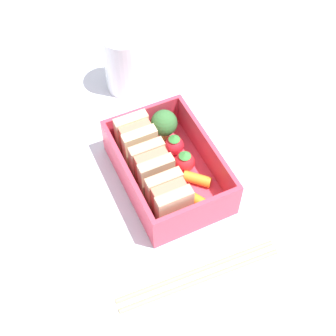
{
  "coord_description": "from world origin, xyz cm",
  "views": [
    {
      "loc": [
        -33.13,
        15.55,
        53.43
      ],
      "look_at": [
        0.0,
        0.0,
        2.7
      ],
      "focal_mm": 50.0,
      "sensor_mm": 36.0,
      "label": 1
    }
  ],
  "objects_px": {
    "strawberry_far_left": "(184,160)",
    "drinking_glass": "(125,62)",
    "carrot_stick_left": "(203,203)",
    "sandwich_center_left": "(152,168)",
    "sandwich_center": "(136,139)",
    "carrot_stick_far_left": "(197,179)",
    "broccoli_floret": "(164,124)",
    "chopstick_pair": "(199,275)",
    "strawberry_left": "(174,145)",
    "sandwich_left": "(169,199)"
  },
  "relations": [
    {
      "from": "sandwich_center_left",
      "to": "strawberry_left",
      "type": "bearing_deg",
      "value": -55.92
    },
    {
      "from": "sandwich_center",
      "to": "drinking_glass",
      "type": "distance_m",
      "value": 0.15
    },
    {
      "from": "carrot_stick_left",
      "to": "broccoli_floret",
      "type": "height_order",
      "value": "broccoli_floret"
    },
    {
      "from": "sandwich_center_left",
      "to": "strawberry_far_left",
      "type": "relative_size",
      "value": 1.73
    },
    {
      "from": "chopstick_pair",
      "to": "strawberry_far_left",
      "type": "bearing_deg",
      "value": -19.23
    },
    {
      "from": "carrot_stick_left",
      "to": "strawberry_left",
      "type": "xyz_separation_m",
      "value": [
        0.1,
        -0.01,
        0.01
      ]
    },
    {
      "from": "carrot_stick_left",
      "to": "carrot_stick_far_left",
      "type": "xyz_separation_m",
      "value": [
        0.04,
        -0.01,
        0.0
      ]
    },
    {
      "from": "sandwich_left",
      "to": "broccoli_floret",
      "type": "relative_size",
      "value": 1.19
    },
    {
      "from": "sandwich_center_left",
      "to": "drinking_glass",
      "type": "bearing_deg",
      "value": -12.0
    },
    {
      "from": "broccoli_floret",
      "to": "chopstick_pair",
      "type": "relative_size",
      "value": 0.24
    },
    {
      "from": "drinking_glass",
      "to": "carrot_stick_left",
      "type": "bearing_deg",
      "value": -179.72
    },
    {
      "from": "sandwich_center",
      "to": "broccoli_floret",
      "type": "relative_size",
      "value": 1.19
    },
    {
      "from": "sandwich_center",
      "to": "chopstick_pair",
      "type": "distance_m",
      "value": 0.2
    },
    {
      "from": "sandwich_left",
      "to": "broccoli_floret",
      "type": "distance_m",
      "value": 0.12
    },
    {
      "from": "strawberry_left",
      "to": "strawberry_far_left",
      "type": "bearing_deg",
      "value": -179.78
    },
    {
      "from": "carrot_stick_far_left",
      "to": "strawberry_far_left",
      "type": "height_order",
      "value": "strawberry_far_left"
    },
    {
      "from": "strawberry_far_left",
      "to": "drinking_glass",
      "type": "bearing_deg",
      "value": 1.97
    },
    {
      "from": "carrot_stick_far_left",
      "to": "strawberry_far_left",
      "type": "bearing_deg",
      "value": 9.5
    },
    {
      "from": "sandwich_center",
      "to": "chopstick_pair",
      "type": "height_order",
      "value": "sandwich_center"
    },
    {
      "from": "carrot_stick_left",
      "to": "sandwich_center_left",
      "type": "bearing_deg",
      "value": 33.69
    },
    {
      "from": "sandwich_center_left",
      "to": "strawberry_far_left",
      "type": "xyz_separation_m",
      "value": [
        0.0,
        -0.05,
        -0.01
      ]
    },
    {
      "from": "carrot_stick_left",
      "to": "chopstick_pair",
      "type": "bearing_deg",
      "value": 150.09
    },
    {
      "from": "strawberry_left",
      "to": "broccoli_floret",
      "type": "height_order",
      "value": "broccoli_floret"
    },
    {
      "from": "strawberry_far_left",
      "to": "drinking_glass",
      "type": "distance_m",
      "value": 0.19
    },
    {
      "from": "sandwich_center",
      "to": "carrot_stick_left",
      "type": "height_order",
      "value": "sandwich_center"
    },
    {
      "from": "strawberry_far_left",
      "to": "strawberry_left",
      "type": "bearing_deg",
      "value": 0.22
    },
    {
      "from": "sandwich_center",
      "to": "strawberry_left",
      "type": "relative_size",
      "value": 1.77
    },
    {
      "from": "carrot_stick_far_left",
      "to": "chopstick_pair",
      "type": "relative_size",
      "value": 0.18
    },
    {
      "from": "broccoli_floret",
      "to": "chopstick_pair",
      "type": "distance_m",
      "value": 0.22
    },
    {
      "from": "sandwich_center_left",
      "to": "strawberry_left",
      "type": "distance_m",
      "value": 0.06
    },
    {
      "from": "strawberry_left",
      "to": "broccoli_floret",
      "type": "relative_size",
      "value": 0.67
    },
    {
      "from": "sandwich_center_left",
      "to": "carrot_stick_far_left",
      "type": "xyz_separation_m",
      "value": [
        -0.03,
        -0.05,
        -0.02
      ]
    },
    {
      "from": "sandwich_left",
      "to": "carrot_stick_far_left",
      "type": "xyz_separation_m",
      "value": [
        0.02,
        -0.05,
        -0.02
      ]
    },
    {
      "from": "carrot_stick_far_left",
      "to": "chopstick_pair",
      "type": "xyz_separation_m",
      "value": [
        -0.12,
        0.06,
        -0.02
      ]
    },
    {
      "from": "carrot_stick_left",
      "to": "strawberry_far_left",
      "type": "xyz_separation_m",
      "value": [
        0.07,
        -0.01,
        0.01
      ]
    },
    {
      "from": "sandwich_center",
      "to": "drinking_glass",
      "type": "relative_size",
      "value": 0.59
    },
    {
      "from": "strawberry_far_left",
      "to": "chopstick_pair",
      "type": "height_order",
      "value": "strawberry_far_left"
    },
    {
      "from": "sandwich_center",
      "to": "carrot_stick_far_left",
      "type": "bearing_deg",
      "value": -146.56
    },
    {
      "from": "sandwich_center",
      "to": "carrot_stick_left",
      "type": "xyz_separation_m",
      "value": [
        -0.12,
        -0.04,
        -0.02
      ]
    },
    {
      "from": "carrot_stick_far_left",
      "to": "broccoli_floret",
      "type": "height_order",
      "value": "broccoli_floret"
    },
    {
      "from": "carrot_stick_far_left",
      "to": "strawberry_left",
      "type": "bearing_deg",
      "value": 4.96
    },
    {
      "from": "carrot_stick_far_left",
      "to": "sandwich_center_left",
      "type": "bearing_deg",
      "value": 62.39
    },
    {
      "from": "chopstick_pair",
      "to": "sandwich_center",
      "type": "bearing_deg",
      "value": -0.88
    },
    {
      "from": "sandwich_left",
      "to": "carrot_stick_left",
      "type": "relative_size",
      "value": 1.47
    },
    {
      "from": "sandwich_center_left",
      "to": "sandwich_center",
      "type": "xyz_separation_m",
      "value": [
        0.05,
        0.0,
        0.0
      ]
    },
    {
      "from": "chopstick_pair",
      "to": "strawberry_left",
      "type": "bearing_deg",
      "value": -16.14
    },
    {
      "from": "carrot_stick_far_left",
      "to": "drinking_glass",
      "type": "xyz_separation_m",
      "value": [
        0.22,
        0.01,
        0.03
      ]
    },
    {
      "from": "strawberry_left",
      "to": "broccoli_floret",
      "type": "bearing_deg",
      "value": 2.92
    },
    {
      "from": "sandwich_left",
      "to": "sandwich_center",
      "type": "height_order",
      "value": "same"
    },
    {
      "from": "sandwich_left",
      "to": "carrot_stick_far_left",
      "type": "distance_m",
      "value": 0.06
    }
  ]
}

